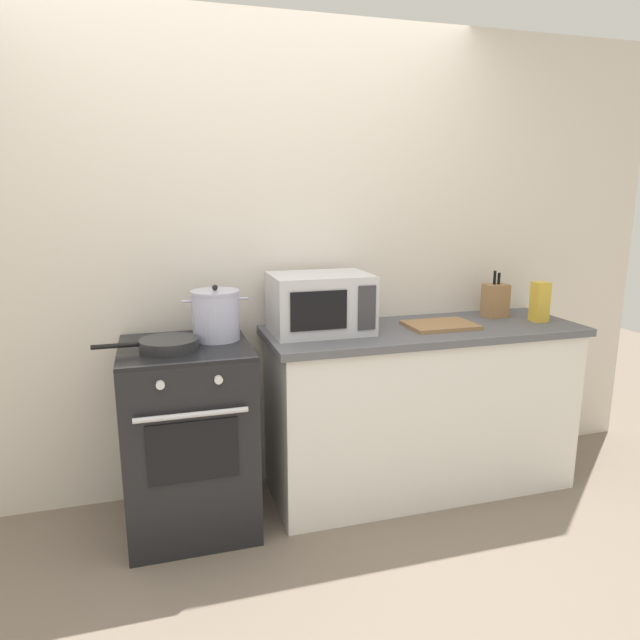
{
  "coord_description": "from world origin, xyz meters",
  "views": [
    {
      "loc": [
        -0.47,
        -2.06,
        1.62
      ],
      "look_at": [
        0.31,
        0.6,
        1.0
      ],
      "focal_mm": 31.98,
      "sensor_mm": 36.0,
      "label": 1
    }
  ],
  "objects_px": {
    "microwave": "(320,303)",
    "pasta_box": "(540,302)",
    "frying_pan": "(168,344)",
    "stove": "(189,437)",
    "stock_pot": "(216,315)",
    "cutting_board": "(440,325)",
    "knife_block": "(495,300)"
  },
  "relations": [
    {
      "from": "stock_pot",
      "to": "cutting_board",
      "type": "bearing_deg",
      "value": -3.47
    },
    {
      "from": "cutting_board",
      "to": "knife_block",
      "type": "xyz_separation_m",
      "value": [
        0.42,
        0.14,
        0.09
      ]
    },
    {
      "from": "stove",
      "to": "pasta_box",
      "type": "relative_size",
      "value": 4.18
    },
    {
      "from": "frying_pan",
      "to": "microwave",
      "type": "relative_size",
      "value": 0.93
    },
    {
      "from": "pasta_box",
      "to": "microwave",
      "type": "bearing_deg",
      "value": 175.01
    },
    {
      "from": "frying_pan",
      "to": "knife_block",
      "type": "height_order",
      "value": "knife_block"
    },
    {
      "from": "stove",
      "to": "microwave",
      "type": "bearing_deg",
      "value": 6.56
    },
    {
      "from": "frying_pan",
      "to": "knife_block",
      "type": "xyz_separation_m",
      "value": [
        1.83,
        0.19,
        0.07
      ]
    },
    {
      "from": "frying_pan",
      "to": "pasta_box",
      "type": "relative_size",
      "value": 2.12
    },
    {
      "from": "frying_pan",
      "to": "stock_pot",
      "type": "bearing_deg",
      "value": 28.0
    },
    {
      "from": "cutting_board",
      "to": "pasta_box",
      "type": "xyz_separation_m",
      "value": [
        0.59,
        -0.03,
        0.1
      ]
    },
    {
      "from": "stove",
      "to": "knife_block",
      "type": "xyz_separation_m",
      "value": [
        1.76,
        0.14,
        0.56
      ]
    },
    {
      "from": "stock_pot",
      "to": "pasta_box",
      "type": "xyz_separation_m",
      "value": [
        1.77,
        -0.1,
        -0.01
      ]
    },
    {
      "from": "stove",
      "to": "knife_block",
      "type": "bearing_deg",
      "value": 4.6
    },
    {
      "from": "stove",
      "to": "microwave",
      "type": "height_order",
      "value": "microwave"
    },
    {
      "from": "stock_pot",
      "to": "cutting_board",
      "type": "distance_m",
      "value": 1.18
    },
    {
      "from": "frying_pan",
      "to": "microwave",
      "type": "distance_m",
      "value": 0.79
    },
    {
      "from": "stock_pot",
      "to": "pasta_box",
      "type": "bearing_deg",
      "value": -3.28
    },
    {
      "from": "microwave",
      "to": "knife_block",
      "type": "relative_size",
      "value": 1.87
    },
    {
      "from": "stove",
      "to": "cutting_board",
      "type": "distance_m",
      "value": 1.41
    },
    {
      "from": "stock_pot",
      "to": "cutting_board",
      "type": "relative_size",
      "value": 0.88
    },
    {
      "from": "stock_pot",
      "to": "knife_block",
      "type": "relative_size",
      "value": 1.18
    },
    {
      "from": "stove",
      "to": "frying_pan",
      "type": "distance_m",
      "value": 0.49
    },
    {
      "from": "stock_pot",
      "to": "knife_block",
      "type": "xyz_separation_m",
      "value": [
        1.6,
        0.07,
        -0.02
      ]
    },
    {
      "from": "stove",
      "to": "knife_block",
      "type": "distance_m",
      "value": 1.85
    },
    {
      "from": "cutting_board",
      "to": "stove",
      "type": "bearing_deg",
      "value": -179.95
    },
    {
      "from": "stove",
      "to": "cutting_board",
      "type": "xyz_separation_m",
      "value": [
        1.33,
        0.0,
        0.47
      ]
    },
    {
      "from": "knife_block",
      "to": "stove",
      "type": "bearing_deg",
      "value": -175.4
    },
    {
      "from": "stove",
      "to": "pasta_box",
      "type": "distance_m",
      "value": 2.01
    },
    {
      "from": "stove",
      "to": "frying_pan",
      "type": "relative_size",
      "value": 1.97
    },
    {
      "from": "microwave",
      "to": "pasta_box",
      "type": "relative_size",
      "value": 2.27
    },
    {
      "from": "stock_pot",
      "to": "microwave",
      "type": "distance_m",
      "value": 0.53
    }
  ]
}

